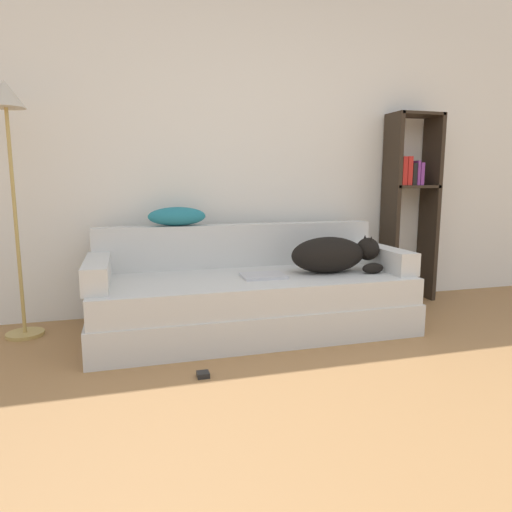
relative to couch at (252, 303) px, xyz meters
name	(u,v)px	position (x,y,z in m)	size (l,w,h in m)	color
ground_plane	(458,494)	(0.21, -1.85, -0.20)	(20.00, 20.00, 0.00)	#9E7042
wall_back	(256,143)	(0.21, 0.65, 1.15)	(7.34, 0.06, 2.70)	silver
couch	(252,303)	(0.00, 0.00, 0.00)	(2.18, 0.91, 0.40)	silver
couch_backrest	(239,245)	(0.00, 0.38, 0.36)	(2.14, 0.15, 0.32)	silver
couch_arm_left	(97,272)	(-1.02, -0.01, 0.28)	(0.15, 0.72, 0.16)	silver
couch_arm_right	(382,257)	(1.02, -0.01, 0.28)	(0.15, 0.72, 0.16)	silver
dog	(333,254)	(0.58, -0.06, 0.33)	(0.67, 0.30, 0.26)	black
laptop	(263,276)	(0.06, -0.08, 0.21)	(0.30, 0.24, 0.02)	#B7B7BC
throw_pillow	(177,216)	(-0.46, 0.40, 0.59)	(0.42, 0.20, 0.14)	teal
bookshelf	(410,196)	(1.55, 0.47, 0.72)	(0.43, 0.26, 1.61)	#2D2319
floor_lamp	(8,136)	(-1.53, 0.32, 1.14)	(0.25, 0.25, 1.67)	tan
power_adapter	(203,375)	(-0.47, -0.68, -0.18)	(0.07, 0.07, 0.03)	black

